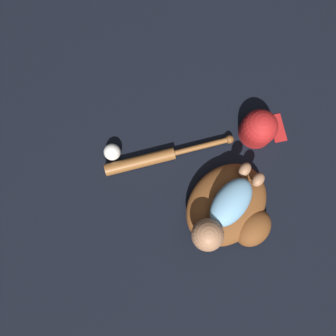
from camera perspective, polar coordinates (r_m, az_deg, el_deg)
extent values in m
plane|color=black|center=(1.34, 9.37, -8.33)|extent=(6.00, 6.00, 0.00)
ellipsoid|color=brown|center=(1.29, 10.13, -6.24)|extent=(0.42, 0.38, 0.11)
ellipsoid|color=brown|center=(1.30, 14.53, -9.99)|extent=(0.19, 0.17, 0.11)
ellipsoid|color=#6693B2|center=(1.19, 10.92, -5.88)|extent=(0.23, 0.17, 0.08)
sphere|color=#936647|center=(1.16, 6.91, -11.47)|extent=(0.11, 0.11, 0.11)
ellipsoid|color=#936647|center=(1.25, 15.43, -1.97)|extent=(0.07, 0.06, 0.04)
ellipsoid|color=#936647|center=(1.24, 13.08, -0.19)|extent=(0.07, 0.06, 0.04)
cylinder|color=brown|center=(1.33, -4.88, 1.10)|extent=(0.21, 0.26, 0.05)
cylinder|color=brown|center=(1.34, 5.94, 3.79)|extent=(0.16, 0.20, 0.02)
sphere|color=brown|center=(1.37, 10.65, 4.92)|extent=(0.04, 0.04, 0.04)
sphere|color=white|center=(1.34, -9.69, 2.77)|extent=(0.07, 0.07, 0.07)
cylinder|color=maroon|center=(1.39, 15.25, 6.40)|extent=(0.14, 0.14, 0.07)
sphere|color=maroon|center=(1.36, 15.66, 6.86)|extent=(0.14, 0.14, 0.14)
cube|color=maroon|center=(1.45, 18.57, 6.65)|extent=(0.13, 0.11, 0.01)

